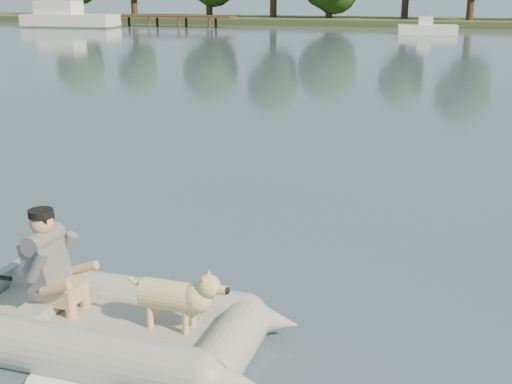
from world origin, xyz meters
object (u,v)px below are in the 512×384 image
(man, at_px, (47,259))
(motorboat, at_px, (428,22))
(dock, at_px, (144,21))
(dog, at_px, (171,300))
(cabin_cruiser, at_px, (70,14))
(dinghy, at_px, (107,287))

(man, height_order, motorboat, motorboat)
(dock, relative_size, motorboat, 3.88)
(dog, distance_m, motorboat, 48.14)
(cabin_cruiser, relative_size, motorboat, 1.97)
(dinghy, bearing_deg, man, 175.76)
(cabin_cruiser, xyz_separation_m, motorboat, (31.98, -0.52, -0.30))
(dock, height_order, dog, dock)
(dock, height_order, motorboat, motorboat)
(dinghy, bearing_deg, dock, 116.79)
(cabin_cruiser, bearing_deg, dog, -59.69)
(dinghy, distance_m, motorboat, 48.18)
(dock, bearing_deg, cabin_cruiser, -145.97)
(dinghy, bearing_deg, motorboat, 89.78)
(dog, xyz_separation_m, cabin_cruiser, (-31.68, 48.66, 0.69))
(dock, xyz_separation_m, motorboat, (26.41, -4.28, 0.37))
(cabin_cruiser, height_order, motorboat, cabin_cruiser)
(cabin_cruiser, bearing_deg, dinghy, -60.24)
(dinghy, xyz_separation_m, man, (-0.68, 0.06, 0.18))
(cabin_cruiser, distance_m, motorboat, 31.98)
(dog, height_order, cabin_cruiser, cabin_cruiser)
(dinghy, relative_size, dog, 4.75)
(dinghy, xyz_separation_m, cabin_cruiser, (-31.05, 48.70, 0.62))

